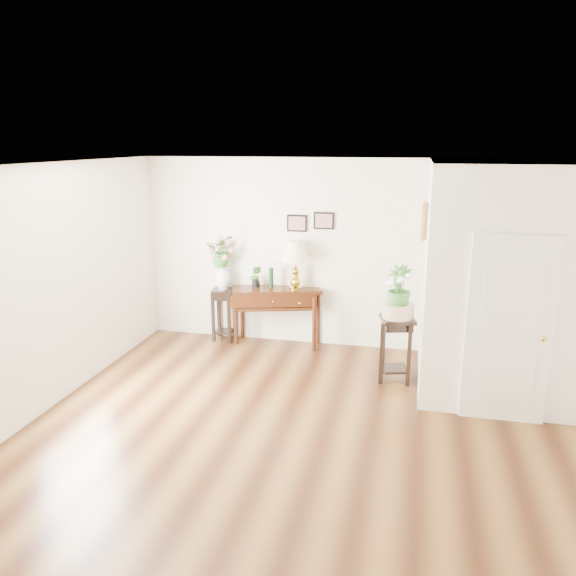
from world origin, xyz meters
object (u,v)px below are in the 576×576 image
(plant_stand_b, at_px, (396,349))
(console_table, at_px, (277,316))
(table_lamp, at_px, (296,266))
(plant_stand_a, at_px, (224,315))

(plant_stand_b, bearing_deg, console_table, 152.43)
(console_table, xyz_separation_m, table_lamp, (0.29, 0.00, 0.79))
(plant_stand_a, bearing_deg, plant_stand_b, -19.58)
(table_lamp, bearing_deg, plant_stand_b, -31.79)
(table_lamp, xyz_separation_m, plant_stand_a, (-1.14, 0.00, -0.83))
(console_table, xyz_separation_m, plant_stand_b, (1.82, -0.95, -0.02))
(plant_stand_a, bearing_deg, console_table, 0.00)
(console_table, relative_size, plant_stand_a, 1.63)
(plant_stand_a, height_order, plant_stand_b, plant_stand_b)
(plant_stand_a, bearing_deg, table_lamp, 0.00)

